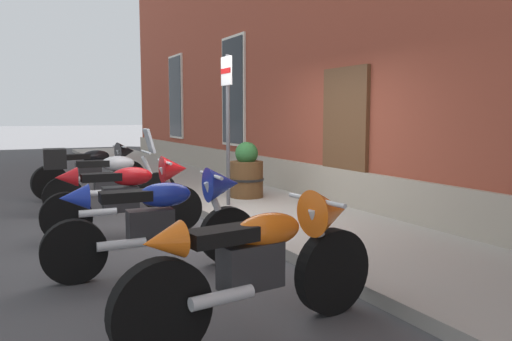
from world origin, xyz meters
name	(u,v)px	position (x,y,z in m)	size (l,w,h in m)	color
ground_plane	(218,226)	(0.00, 0.00, 0.00)	(140.00, 140.00, 0.00)	#424244
sidewalk	(286,215)	(0.00, 1.11, 0.06)	(31.52, 2.22, 0.13)	gray
motorcycle_black_sport	(95,168)	(-3.46, -1.08, 0.56)	(0.70, 2.16, 1.02)	black
motorcycle_silver_touring	(104,179)	(-1.65, -1.24, 0.56)	(0.62, 2.07, 1.34)	black
motorcycle_red_sport	(131,193)	(0.02, -1.21, 0.56)	(0.62, 2.04, 1.02)	black
motorcycle_blue_sport	(164,216)	(1.67, -1.26, 0.56)	(0.62, 2.13, 1.03)	black
motorcycle_orange_sport	(266,258)	(3.38, -1.04, 0.55)	(0.62, 2.12, 1.00)	black
parking_sign	(227,109)	(-0.83, 0.53, 1.65)	(0.36, 0.07, 2.36)	#4C4C51
barrel_planter	(247,173)	(-1.38, 1.13, 0.54)	(0.60, 0.60, 0.97)	brown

